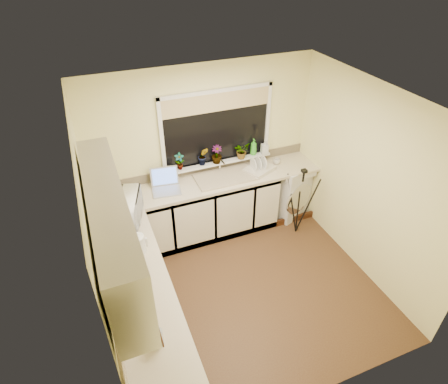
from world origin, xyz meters
TOP-DOWN VIEW (x-y plane):
  - floor at (0.00, 0.00)m, footprint 3.20×3.20m
  - ceiling at (0.00, 0.00)m, footprint 3.20×3.20m
  - wall_back at (0.00, 1.50)m, footprint 3.20×0.00m
  - wall_front at (0.00, -1.50)m, footprint 3.20×0.00m
  - wall_left at (-1.60, 0.00)m, footprint 0.00×3.00m
  - wall_right at (1.60, 0.00)m, footprint 0.00×3.00m
  - base_cabinet_back at (-0.33, 1.20)m, footprint 2.55×0.60m
  - base_cabinet_left at (-1.30, -0.30)m, footprint 0.54×2.40m
  - worktop_back at (0.00, 1.20)m, footprint 3.20×0.60m
  - worktop_left at (-1.30, -0.30)m, footprint 0.60×2.40m
  - upper_cabinet at (-1.44, -0.45)m, footprint 0.28×1.90m
  - splashback_left at (-1.59, -0.30)m, footprint 0.02×2.40m
  - splashback_back at (0.00, 1.49)m, footprint 3.20×0.02m
  - window_glass at (0.20, 1.49)m, footprint 1.50×0.02m
  - window_blind at (0.20, 1.46)m, footprint 1.50×0.02m
  - windowsill at (0.20, 1.43)m, footprint 1.60×0.14m
  - sink at (0.20, 1.20)m, footprint 0.82×0.46m
  - faucet at (0.20, 1.38)m, footprint 0.03×0.03m
  - washing_machine at (1.31, 1.24)m, footprint 0.79×0.77m
  - laptop at (-0.63, 1.25)m, footprint 0.42×0.40m
  - kettle at (-1.21, 0.17)m, footprint 0.16×0.16m
  - dish_rack at (0.74, 1.18)m, footprint 0.49×0.44m
  - tripod at (1.18, 0.70)m, footprint 0.62×0.62m
  - glass_jug at (-1.28, -0.98)m, footprint 0.11×0.11m
  - steel_jar at (-1.31, -0.32)m, footprint 0.09×0.09m
  - microwave at (-1.27, 0.79)m, footprint 0.56×0.68m
  - plant_a at (-0.37, 1.42)m, footprint 0.15×0.12m
  - plant_b at (-0.03, 1.43)m, footprint 0.17×0.15m
  - plant_c at (0.16, 1.40)m, footprint 0.18×0.18m
  - plant_d at (0.55, 1.40)m, footprint 0.27×0.26m
  - soap_bottle_green at (0.75, 1.43)m, footprint 0.10×0.10m
  - soap_bottle_clear at (0.92, 1.40)m, footprint 0.11×0.11m
  - cup_back at (1.07, 1.27)m, footprint 0.14×0.14m
  - cup_left at (-1.36, -0.82)m, footprint 0.11×0.11m

SIDE VIEW (x-z plane):
  - floor at x=0.00m, z-range 0.00..0.00m
  - base_cabinet_back at x=-0.33m, z-range 0.00..0.86m
  - base_cabinet_left at x=-1.30m, z-range 0.00..0.86m
  - washing_machine at x=1.31m, z-range 0.00..0.89m
  - tripod at x=1.18m, z-range 0.00..1.10m
  - worktop_back at x=0.00m, z-range 0.86..0.90m
  - worktop_left at x=-1.30m, z-range 0.86..0.90m
  - sink at x=0.20m, z-range 0.90..0.93m
  - dish_rack at x=0.74m, z-range 0.90..0.96m
  - cup_left at x=-1.36m, z-range 0.90..0.98m
  - cup_back at x=1.07m, z-range 0.90..0.99m
  - steel_jar at x=-1.31m, z-range 0.90..1.02m
  - splashback_back at x=0.00m, z-range 0.90..1.04m
  - laptop at x=-0.63m, z-range 0.84..1.11m
  - glass_jug at x=-1.28m, z-range 0.90..1.05m
  - kettle at x=-1.21m, z-range 0.90..1.11m
  - faucet at x=0.20m, z-range 0.90..1.14m
  - windowsill at x=0.20m, z-range 1.02..1.05m
  - microwave at x=-1.27m, z-range 0.90..1.23m
  - splashback_left at x=-1.59m, z-range 0.90..1.35m
  - soap_bottle_clear at x=0.92m, z-range 1.05..1.26m
  - plant_d at x=0.55m, z-range 1.05..1.29m
  - plant_a at x=-0.37m, z-range 1.05..1.30m
  - soap_bottle_green at x=0.75m, z-range 1.05..1.30m
  - plant_c at x=0.16m, z-range 1.05..1.31m
  - plant_b at x=-0.03m, z-range 1.05..1.32m
  - wall_back at x=0.00m, z-range -0.38..2.83m
  - wall_front at x=0.00m, z-range -0.38..2.83m
  - wall_left at x=-1.60m, z-range -0.27..2.73m
  - wall_right at x=1.60m, z-range -0.27..2.73m
  - window_glass at x=0.20m, z-range 1.05..2.05m
  - upper_cabinet at x=-1.44m, z-range 1.45..2.15m
  - window_blind at x=0.20m, z-range 1.80..2.05m
  - ceiling at x=0.00m, z-range 2.45..2.45m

